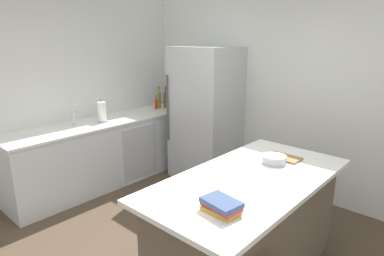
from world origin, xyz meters
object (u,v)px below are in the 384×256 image
(cookbook_stack, at_px, (221,206))
(mixing_bowl, at_px, (274,159))
(refrigerator, at_px, (206,114))
(soda_bottle, at_px, (172,99))
(cutting_board, at_px, (284,157))
(olive_oil_bottle, at_px, (159,100))
(kitchen_island, at_px, (248,225))
(hot_sauce_bottle, at_px, (156,104))
(sink_faucet, at_px, (74,114))
(paper_towel_roll, at_px, (102,112))
(whiskey_bottle, at_px, (166,99))

(cookbook_stack, distance_m, mixing_bowl, 1.04)
(refrigerator, distance_m, soda_bottle, 0.90)
(soda_bottle, distance_m, cutting_board, 2.70)
(refrigerator, distance_m, olive_oil_bottle, 0.97)
(mixing_bowl, height_order, cutting_board, mixing_bowl)
(kitchen_island, xyz_separation_m, soda_bottle, (-2.52, 1.57, 0.58))
(refrigerator, relative_size, soda_bottle, 5.43)
(soda_bottle, xyz_separation_m, cookbook_stack, (2.68, -2.18, -0.08))
(cookbook_stack, bearing_deg, hot_sauce_bottle, 145.46)
(sink_faucet, xyz_separation_m, hot_sauce_bottle, (0.03, 1.40, -0.07))
(kitchen_island, height_order, paper_towel_roll, paper_towel_roll)
(cookbook_stack, distance_m, cutting_board, 1.22)
(sink_faucet, height_order, mixing_bowl, sink_faucet)
(cutting_board, bearing_deg, soda_bottle, 158.83)
(kitchen_island, xyz_separation_m, sink_faucet, (-2.59, -0.13, 0.60))
(soda_bottle, xyz_separation_m, hot_sauce_bottle, (-0.05, -0.30, -0.05))
(mixing_bowl, bearing_deg, refrigerator, 149.16)
(soda_bottle, xyz_separation_m, cutting_board, (2.51, -0.97, -0.12))
(kitchen_island, relative_size, soda_bottle, 5.56)
(olive_oil_bottle, height_order, cookbook_stack, olive_oil_bottle)
(cookbook_stack, bearing_deg, mixing_bowl, 99.44)
(paper_towel_roll, distance_m, olive_oil_bottle, 1.15)
(soda_bottle, distance_m, mixing_bowl, 2.76)
(kitchen_island, bearing_deg, cookbook_stack, -75.08)
(kitchen_island, relative_size, refrigerator, 1.02)
(refrigerator, height_order, olive_oil_bottle, refrigerator)
(whiskey_bottle, xyz_separation_m, cookbook_stack, (2.71, -2.08, -0.08))
(kitchen_island, distance_m, sink_faucet, 2.67)
(refrigerator, xyz_separation_m, whiskey_bottle, (-0.91, 0.08, 0.09))
(kitchen_island, distance_m, whiskey_bottle, 3.00)
(whiskey_bottle, xyz_separation_m, olive_oil_bottle, (-0.06, -0.10, -0.00))
(paper_towel_roll, relative_size, cutting_board, 0.99)
(sink_faucet, xyz_separation_m, soda_bottle, (0.08, 1.70, -0.02))
(soda_bottle, bearing_deg, kitchen_island, -31.92)
(sink_faucet, relative_size, soda_bottle, 0.86)
(cutting_board, bearing_deg, sink_faucet, -164.34)
(paper_towel_roll, height_order, olive_oil_bottle, olive_oil_bottle)
(refrigerator, xyz_separation_m, soda_bottle, (-0.88, 0.18, 0.09))
(cookbook_stack, bearing_deg, whiskey_bottle, 142.51)
(refrigerator, distance_m, hot_sauce_bottle, 0.93)
(hot_sauce_bottle, bearing_deg, cookbook_stack, -34.54)
(sink_faucet, xyz_separation_m, olive_oil_bottle, (-0.01, 1.50, -0.03))
(kitchen_island, bearing_deg, paper_towel_roll, 174.79)
(paper_towel_roll, xyz_separation_m, olive_oil_bottle, (-0.11, 1.14, -0.00))
(paper_towel_roll, height_order, hot_sauce_bottle, paper_towel_roll)
(kitchen_island, xyz_separation_m, cookbook_stack, (0.16, -0.61, 0.50))
(olive_oil_bottle, distance_m, mixing_bowl, 2.77)
(olive_oil_bottle, height_order, hot_sauce_bottle, olive_oil_bottle)
(soda_bottle, height_order, cookbook_stack, soda_bottle)
(refrigerator, relative_size, cutting_board, 6.06)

